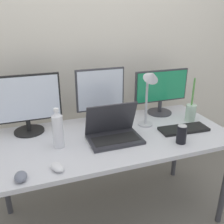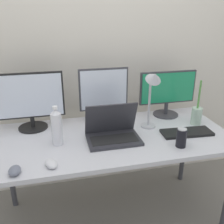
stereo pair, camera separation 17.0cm
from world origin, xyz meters
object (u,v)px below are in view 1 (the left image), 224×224
soda_can_near_keyboard (182,134)px  desk_lamp (150,88)px  laptop_silver (113,131)px  water_bottle (58,130)px  monitor_right (161,90)px  mouse_by_laptop (57,167)px  work_desk (112,143)px  mouse_by_keyboard (21,177)px  monitor_left (26,103)px  monitor_center (100,95)px  keyboard_main (184,129)px  bamboo_vase (191,112)px

soda_can_near_keyboard → desk_lamp: 0.40m
laptop_silver → desk_lamp: (0.31, 0.09, 0.25)m
laptop_silver → water_bottle: (-0.37, 0.01, 0.07)m
water_bottle → monitor_right: bearing=18.3°
mouse_by_laptop → work_desk: bearing=15.1°
mouse_by_laptop → soda_can_near_keyboard: bearing=-16.6°
laptop_silver → mouse_by_keyboard: laptop_silver is taller
work_desk → water_bottle: bearing=-174.9°
monitor_left → desk_lamp: size_ratio=1.07×
mouse_by_keyboard → desk_lamp: size_ratio=0.20×
monitor_left → monitor_center: bearing=-1.9°
work_desk → soda_can_near_keyboard: size_ratio=13.40×
monitor_right → water_bottle: bearing=-161.7°
keyboard_main → mouse_by_laptop: size_ratio=3.39×
desk_lamp → water_bottle: bearing=-173.8°
laptop_silver → bamboo_vase: 0.70m
keyboard_main → desk_lamp: size_ratio=0.79×
keyboard_main → laptop_silver: bearing=178.2°
keyboard_main → mouse_by_laptop: mouse_by_laptop is taller
work_desk → keyboard_main: (0.53, -0.10, 0.07)m
soda_can_near_keyboard → mouse_by_keyboard: bearing=-176.5°
monitor_right → bamboo_vase: 0.30m
monitor_right → soda_can_near_keyboard: monitor_right is taller
bamboo_vase → desk_lamp: size_ratio=0.76×
work_desk → laptop_silver: size_ratio=4.73×
monitor_center → desk_lamp: size_ratio=0.94×
work_desk → water_bottle: size_ratio=6.34×
mouse_by_keyboard → monitor_center: bearing=43.9°
work_desk → monitor_right: bearing=26.6°
monitor_left → keyboard_main: size_ratio=1.35×
mouse_by_keyboard → desk_lamp: bearing=22.6°
keyboard_main → monitor_left: bearing=165.3°
work_desk → bamboo_vase: bearing=3.3°
monitor_left → laptop_silver: size_ratio=1.37×
monitor_left → soda_can_near_keyboard: (0.95, -0.51, -0.16)m
soda_can_near_keyboard → keyboard_main: bearing=50.1°
laptop_silver → keyboard_main: (0.54, -0.05, -0.05)m
mouse_by_keyboard → bamboo_vase: (1.30, 0.36, 0.06)m
keyboard_main → mouse_by_laptop: bearing=-165.0°
monitor_right → water_bottle: size_ratio=1.80×
mouse_by_laptop → laptop_silver: bearing=11.1°
laptop_silver → mouse_by_keyboard: size_ratio=3.81×
soda_can_near_keyboard → bamboo_vase: (0.28, 0.29, 0.01)m
laptop_silver → mouse_by_laptop: (-0.42, -0.24, -0.04)m
monitor_left → work_desk: bearing=-25.3°
work_desk → keyboard_main: size_ratio=4.67×
work_desk → monitor_left: size_ratio=3.44×
monitor_right → keyboard_main: monitor_right is taller
desk_lamp → monitor_left: bearing=165.5°
keyboard_main → work_desk: bearing=173.2°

